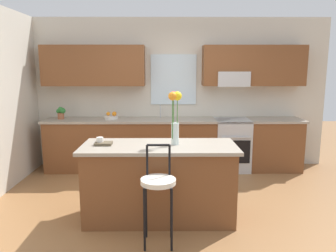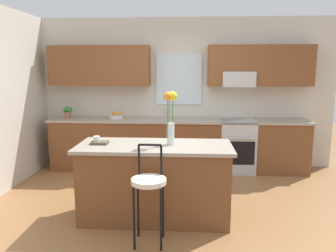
# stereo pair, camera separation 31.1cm
# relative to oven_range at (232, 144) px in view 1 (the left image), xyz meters

# --- Properties ---
(ground_plane) EXTENTS (14.00, 14.00, 0.00)m
(ground_plane) POSITION_rel_oven_range_xyz_m (-1.04, -1.68, -0.46)
(ground_plane) COLOR olive
(back_wall_assembly) EXTENTS (5.60, 0.50, 2.70)m
(back_wall_assembly) POSITION_rel_oven_range_xyz_m (-1.02, 0.31, 1.05)
(back_wall_assembly) COLOR beige
(back_wall_assembly) RESTS_ON ground
(counter_run) EXTENTS (4.56, 0.64, 0.92)m
(counter_run) POSITION_rel_oven_range_xyz_m (-1.04, 0.02, 0.01)
(counter_run) COLOR brown
(counter_run) RESTS_ON ground
(sink_faucet) EXTENTS (0.02, 0.13, 0.23)m
(sink_faucet) POSITION_rel_oven_range_xyz_m (-1.28, 0.17, 0.60)
(sink_faucet) COLOR #B7BABC
(sink_faucet) RESTS_ON counter_run
(oven_range) EXTENTS (0.60, 0.64, 0.92)m
(oven_range) POSITION_rel_oven_range_xyz_m (0.00, 0.00, 0.00)
(oven_range) COLOR #B7BABC
(oven_range) RESTS_ON ground
(kitchen_island) EXTENTS (1.83, 0.76, 0.92)m
(kitchen_island) POSITION_rel_oven_range_xyz_m (-1.26, -1.94, 0.00)
(kitchen_island) COLOR brown
(kitchen_island) RESTS_ON ground
(bar_stool_near) EXTENTS (0.36, 0.36, 1.04)m
(bar_stool_near) POSITION_rel_oven_range_xyz_m (-1.26, -2.53, 0.18)
(bar_stool_near) COLOR black
(bar_stool_near) RESTS_ON ground
(flower_vase) EXTENTS (0.16, 0.15, 0.63)m
(flower_vase) POSITION_rel_oven_range_xyz_m (-1.07, -1.93, 0.85)
(flower_vase) COLOR silver
(flower_vase) RESTS_ON kitchen_island
(mug_ceramic) EXTENTS (0.08, 0.08, 0.09)m
(mug_ceramic) POSITION_rel_oven_range_xyz_m (-1.96, -1.92, 0.51)
(mug_ceramic) COLOR silver
(mug_ceramic) RESTS_ON kitchen_island
(cookbook) EXTENTS (0.20, 0.15, 0.03)m
(cookbook) POSITION_rel_oven_range_xyz_m (-1.92, -1.94, 0.48)
(cookbook) COLOR brown
(cookbook) RESTS_ON kitchen_island
(fruit_bowl_oranges) EXTENTS (0.24, 0.24, 0.13)m
(fruit_bowl_oranges) POSITION_rel_oven_range_xyz_m (-2.14, 0.02, 0.50)
(fruit_bowl_oranges) COLOR silver
(fruit_bowl_oranges) RESTS_ON counter_run
(potted_plant_small) EXTENTS (0.17, 0.11, 0.22)m
(potted_plant_small) POSITION_rel_oven_range_xyz_m (-3.03, 0.02, 0.58)
(potted_plant_small) COLOR #9E5B3D
(potted_plant_small) RESTS_ON counter_run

